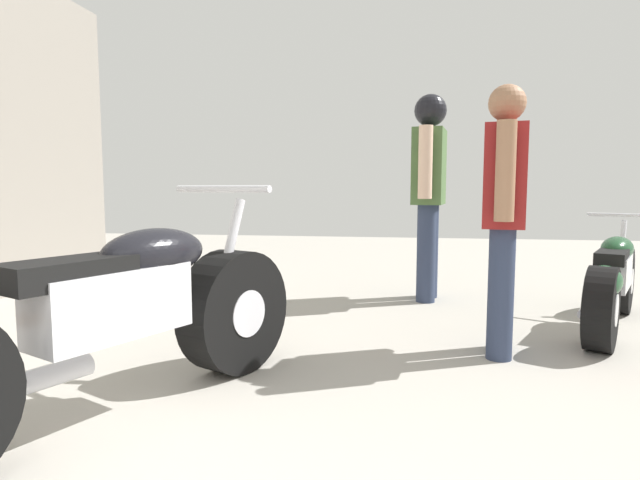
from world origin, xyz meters
The scene contains 5 objects.
ground_plane centered at (0.00, 3.00, 0.00)m, with size 15.94×15.94×0.00m, color #A8A399.
motorcycle_maroon_cruiser centered at (-0.94, 2.35, 0.43)m, with size 1.13×2.06×1.02m.
motorcycle_black_naked centered at (1.76, 4.26, 0.34)m, with size 0.91×1.62×0.80m.
mechanic_in_blue centered at (0.89, 3.59, 0.90)m, with size 0.30×0.65×1.60m.
mechanic_with_helmet centered at (0.53, 5.12, 1.09)m, with size 0.33×0.72×1.81m.
Camera 1 is at (0.29, 0.35, 1.01)m, focal length 29.59 mm.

